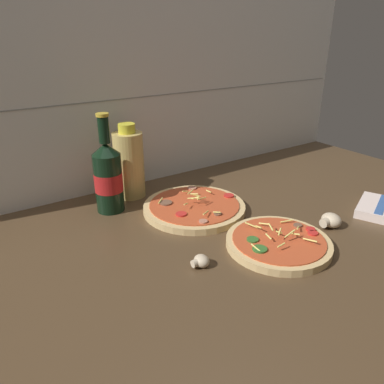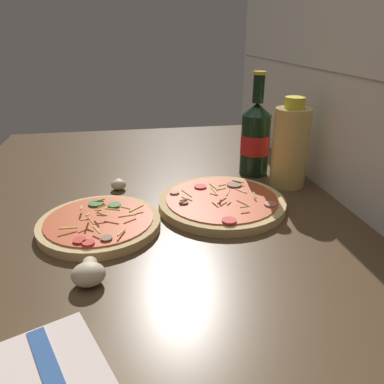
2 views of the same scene
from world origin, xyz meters
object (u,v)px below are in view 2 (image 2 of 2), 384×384
at_px(pizza_near, 100,224).
at_px(mushroom_left, 89,273).
at_px(oil_bottle, 290,146).
at_px(mushroom_right, 119,184).
at_px(pizza_far, 222,202).
at_px(beer_bottle, 255,138).
at_px(dish_towel, 52,379).

relative_size(pizza_near, mushroom_left, 4.40).
bearing_deg(mushroom_left, oil_bottle, 125.44).
distance_m(mushroom_left, mushroom_right, 0.38).
xyz_separation_m(pizza_far, mushroom_left, (0.23, -0.27, 0.01)).
bearing_deg(mushroom_right, oil_bottle, 84.45).
distance_m(pizza_near, pizza_far, 0.27).
distance_m(pizza_near, mushroom_left, 0.18).
relative_size(beer_bottle, mushroom_left, 4.91).
distance_m(pizza_near, dish_towel, 0.36).
bearing_deg(mushroom_right, pizza_far, 58.49).
bearing_deg(beer_bottle, mushroom_left, -43.97).
distance_m(pizza_near, mushroom_right, 0.20).
height_order(mushroom_left, mushroom_right, mushroom_left).
bearing_deg(pizza_far, mushroom_left, -49.20).
bearing_deg(pizza_far, beer_bottle, 144.10).
relative_size(pizza_near, mushroom_right, 6.22).
bearing_deg(oil_bottle, pizza_far, -63.33).
bearing_deg(mushroom_left, dish_towel, -8.20).
height_order(oil_bottle, dish_towel, oil_bottle).
xyz_separation_m(pizza_far, oil_bottle, (-0.10, 0.20, 0.09)).
distance_m(pizza_far, dish_towel, 0.51).
height_order(pizza_near, oil_bottle, oil_bottle).
relative_size(mushroom_left, mushroom_right, 1.41).
xyz_separation_m(mushroom_left, mushroom_right, (-0.37, 0.04, -0.01)).
relative_size(pizza_near, dish_towel, 1.33).
relative_size(oil_bottle, mushroom_left, 4.00).
bearing_deg(oil_bottle, dish_towel, -43.71).
relative_size(pizza_near, pizza_far, 0.86).
bearing_deg(dish_towel, pizza_far, 144.54).
height_order(oil_bottle, mushroom_right, oil_bottle).
relative_size(beer_bottle, mushroom_right, 6.94).
bearing_deg(beer_bottle, pizza_far, -35.90).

